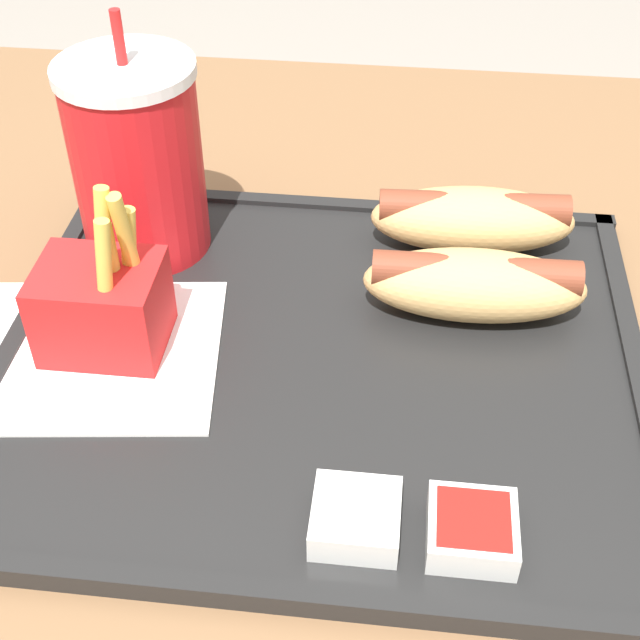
{
  "coord_description": "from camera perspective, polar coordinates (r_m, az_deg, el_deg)",
  "views": [
    {
      "loc": [
        0.04,
        -0.37,
        1.12
      ],
      "look_at": [
        -0.0,
        0.04,
        0.77
      ],
      "focal_mm": 50.0,
      "sensor_mm": 36.0,
      "label": 1
    }
  ],
  "objects": [
    {
      "name": "food_tray",
      "position": [
        0.56,
        -0.0,
        -2.66
      ],
      "size": [
        0.4,
        0.35,
        0.01
      ],
      "color": "black",
      "rests_on": "dining_table"
    },
    {
      "name": "soda_cup",
      "position": [
        0.63,
        -11.62,
        10.05
      ],
      "size": [
        0.09,
        0.09,
        0.17
      ],
      "color": "red",
      "rests_on": "food_tray"
    },
    {
      "name": "hot_dog_near",
      "position": [
        0.59,
        9.86,
        2.34
      ],
      "size": [
        0.15,
        0.06,
        0.04
      ],
      "color": "tan",
      "rests_on": "food_tray"
    },
    {
      "name": "sauce_cup_mayo",
      "position": [
        0.47,
        2.31,
        -12.49
      ],
      "size": [
        0.05,
        0.05,
        0.02
      ],
      "color": "silver",
      "rests_on": "food_tray"
    },
    {
      "name": "paper_napkin",
      "position": [
        0.58,
        -14.61,
        -2.03
      ],
      "size": [
        0.18,
        0.16,
        0.0
      ],
      "color": "white",
      "rests_on": "food_tray"
    },
    {
      "name": "hot_dog_far",
      "position": [
        0.65,
        9.74,
        6.46
      ],
      "size": [
        0.15,
        0.06,
        0.04
      ],
      "color": "tan",
      "rests_on": "food_tray"
    },
    {
      "name": "sauce_cup_ketchup",
      "position": [
        0.47,
        9.7,
        -13.05
      ],
      "size": [
        0.05,
        0.05,
        0.02
      ],
      "color": "silver",
      "rests_on": "food_tray"
    },
    {
      "name": "fries_carton",
      "position": [
        0.56,
        -13.68,
        1.02
      ],
      "size": [
        0.08,
        0.06,
        0.12
      ],
      "color": "red",
      "rests_on": "food_tray"
    }
  ]
}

